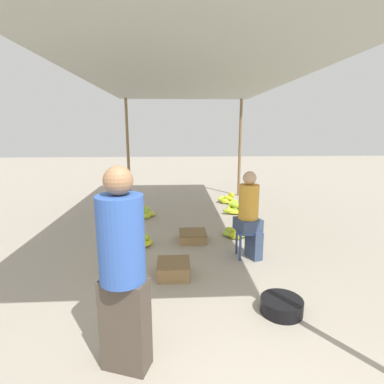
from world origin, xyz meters
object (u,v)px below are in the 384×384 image
object	(u,v)px
banana_pile_right_3	(227,200)
crate_near	(174,269)
banana_pile_left_1	(140,240)
crate_mid	(193,236)
basin_black	(282,306)
banana_pile_right_1	(236,232)
banana_pile_left_0	(122,262)
stool	(247,235)
vendor_seated	(250,213)
banana_pile_right_2	(251,222)
banana_pile_right_0	(235,209)
banana_pile_left_2	(143,213)
vendor_foreground	(123,269)

from	to	relation	value
banana_pile_right_3	crate_near	xyz separation A→B (m)	(-1.41, -4.04, 0.02)
banana_pile_left_1	banana_pile_right_3	distance (m)	3.50
banana_pile_left_1	crate_mid	size ratio (longest dim) A/B	1.07
basin_black	banana_pile_right_1	size ratio (longest dim) A/B	0.74
banana_pile_left_0	banana_pile_right_1	bearing A→B (deg)	32.24
banana_pile_right_3	crate_near	bearing A→B (deg)	-109.29
stool	vendor_seated	world-z (taller)	vendor_seated
basin_black	banana_pile_left_0	world-z (taller)	banana_pile_left_0
crate_mid	banana_pile_right_2	bearing A→B (deg)	33.07
banana_pile_right_0	crate_mid	world-z (taller)	banana_pile_right_0
banana_pile_left_1	crate_mid	bearing A→B (deg)	7.80
vendor_seated	crate_near	bearing A→B (deg)	-153.90
basin_black	banana_pile_right_1	distance (m)	2.39
banana_pile_right_0	basin_black	bearing A→B (deg)	-93.82
banana_pile_right_1	banana_pile_right_0	bearing A→B (deg)	79.62
crate_near	crate_mid	xyz separation A→B (m)	(0.33, 1.29, -0.02)
banana_pile_left_2	banana_pile_right_1	bearing A→B (deg)	-35.72
crate_near	crate_mid	size ratio (longest dim) A/B	0.92
banana_pile_left_1	banana_pile_left_2	bearing A→B (deg)	94.41
stool	banana_pile_left_2	size ratio (longest dim) A/B	0.70
vendor_foreground	vendor_seated	size ratio (longest dim) A/B	1.26
vendor_seated	banana_pile_right_2	world-z (taller)	vendor_seated
banana_pile_right_2	crate_mid	distance (m)	1.50
banana_pile_left_0	banana_pile_left_1	bearing A→B (deg)	79.95
crate_near	crate_mid	distance (m)	1.33
vendor_seated	banana_pile_right_3	bearing A→B (deg)	85.66
vendor_foreground	vendor_seated	world-z (taller)	vendor_foreground
banana_pile_left_0	banana_pile_right_2	distance (m)	2.94
basin_black	banana_pile_right_1	bearing A→B (deg)	90.40
vendor_foreground	banana_pile_right_0	size ratio (longest dim) A/B	2.79
banana_pile_left_0	banana_pile_right_2	world-z (taller)	banana_pile_right_2
banana_pile_left_0	banana_pile_right_3	xyz separation A→B (m)	(2.16, 3.73, 0.00)
banana_pile_left_2	banana_pile_right_3	world-z (taller)	banana_pile_right_3
vendor_foreground	stool	xyz separation A→B (m)	(1.51, 2.11, -0.52)
vendor_seated	banana_pile_right_3	distance (m)	3.54
banana_pile_left_0	crate_mid	xyz separation A→B (m)	(1.07, 0.98, -0.00)
banana_pile_right_3	crate_mid	bearing A→B (deg)	-111.51
banana_pile_left_2	banana_pile_right_2	xyz separation A→B (m)	(2.31, -0.75, -0.01)
banana_pile_left_1	crate_mid	xyz separation A→B (m)	(0.92, 0.13, 0.01)
crate_near	banana_pile_left_1	bearing A→B (deg)	116.88
banana_pile_left_2	banana_pile_right_2	bearing A→B (deg)	-17.98
crate_near	banana_pile_right_3	bearing A→B (deg)	70.71
stool	basin_black	bearing A→B (deg)	-88.37
banana_pile_left_2	crate_mid	distance (m)	1.89
banana_pile_left_0	banana_pile_left_1	size ratio (longest dim) A/B	1.10
banana_pile_left_0	vendor_seated	bearing A→B (deg)	7.54
banana_pile_left_2	vendor_seated	bearing A→B (deg)	-50.81
vendor_foreground	crate_mid	bearing A→B (deg)	75.97
vendor_foreground	banana_pile_left_0	bearing A→B (deg)	101.14
banana_pile_left_0	crate_mid	size ratio (longest dim) A/B	1.17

